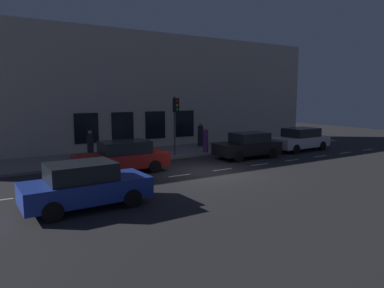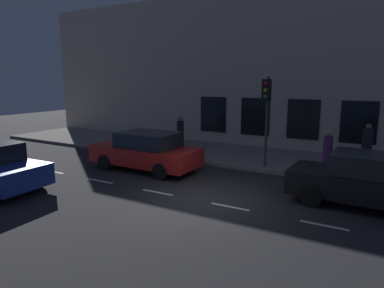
# 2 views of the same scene
# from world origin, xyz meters

# --- Properties ---
(ground_plane) EXTENTS (60.00, 60.00, 0.00)m
(ground_plane) POSITION_xyz_m (0.00, 0.00, 0.00)
(ground_plane) COLOR #28282B
(sidewalk) EXTENTS (4.50, 32.00, 0.15)m
(sidewalk) POSITION_xyz_m (6.25, 0.00, 0.07)
(sidewalk) COLOR gray
(sidewalk) RESTS_ON ground
(building_facade) EXTENTS (0.65, 32.00, 8.32)m
(building_facade) POSITION_xyz_m (8.80, 0.00, 4.15)
(building_facade) COLOR beige
(building_facade) RESTS_ON ground
(lane_centre_line) EXTENTS (0.12, 27.20, 0.01)m
(lane_centre_line) POSITION_xyz_m (0.00, -1.00, 0.00)
(lane_centre_line) COLOR beige
(lane_centre_line) RESTS_ON ground
(traffic_light) EXTENTS (0.45, 0.32, 3.65)m
(traffic_light) POSITION_xyz_m (4.34, -0.62, 2.83)
(traffic_light) COLOR #424244
(traffic_light) RESTS_ON sidewalk
(parked_car_0) EXTENTS (2.06, 4.59, 1.58)m
(parked_car_0) POSITION_xyz_m (2.13, 3.67, 0.79)
(parked_car_0) COLOR red
(parked_car_0) RESTS_ON ground
(parked_car_1) EXTENTS (1.97, 4.23, 1.58)m
(parked_car_1) POSITION_xyz_m (1.97, -4.41, 0.79)
(parked_car_1) COLOR black
(parked_car_1) RESTS_ON ground
(pedestrian_0) EXTENTS (0.40, 0.40, 1.68)m
(pedestrian_0) POSITION_xyz_m (4.54, -2.98, 0.93)
(pedestrian_0) COLOR #5B2D70
(pedestrian_0) RESTS_ON sidewalk
(pedestrian_1) EXTENTS (0.50, 0.50, 1.70)m
(pedestrian_1) POSITION_xyz_m (5.77, 4.25, 0.94)
(pedestrian_1) COLOR #232328
(pedestrian_1) RESTS_ON sidewalk
(pedestrian_2) EXTENTS (0.42, 0.42, 1.72)m
(pedestrian_2) POSITION_xyz_m (6.99, -4.18, 0.94)
(pedestrian_2) COLOR #232328
(pedestrian_2) RESTS_ON sidewalk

